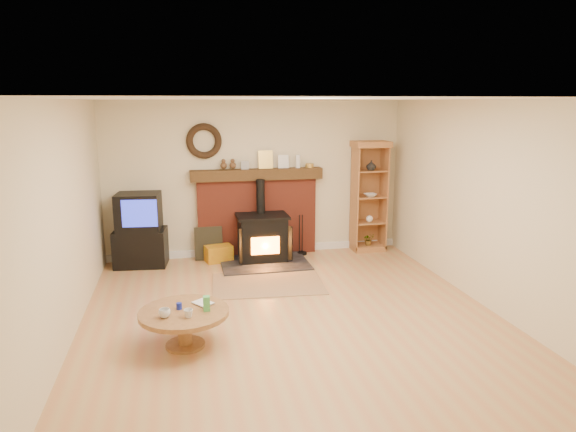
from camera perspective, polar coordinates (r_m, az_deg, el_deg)
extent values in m
plane|color=#BD7F4F|center=(6.41, 0.37, -11.03)|extent=(5.50, 5.50, 0.00)
cube|color=beige|center=(8.68, -3.56, 4.14)|extent=(5.00, 0.02, 2.60)
cube|color=beige|center=(3.49, 10.35, -8.96)|extent=(5.00, 0.02, 2.60)
cube|color=beige|center=(6.00, -23.60, -0.69)|extent=(0.02, 5.50, 2.60)
cube|color=beige|center=(6.98, 20.85, 1.28)|extent=(0.02, 5.50, 2.60)
cube|color=white|center=(5.88, 0.41, 12.88)|extent=(5.00, 5.50, 0.02)
cube|color=white|center=(8.92, -3.43, -3.78)|extent=(5.00, 0.04, 0.12)
torus|color=black|center=(8.46, -9.31, 8.22)|extent=(0.57, 0.11, 0.57)
cube|color=maroon|center=(8.72, -3.43, -0.15)|extent=(2.00, 0.15, 1.30)
cube|color=#352311|center=(8.56, -3.45, 4.63)|extent=(2.20, 0.22, 0.18)
cube|color=#999999|center=(8.52, -4.82, 5.66)|extent=(0.13, 0.05, 0.14)
cube|color=gold|center=(8.58, -2.51, 6.28)|extent=(0.24, 0.06, 0.30)
cube|color=white|center=(8.64, -0.54, 6.07)|extent=(0.18, 0.05, 0.22)
cylinder|color=white|center=(8.67, 1.12, 6.09)|extent=(0.08, 0.08, 0.22)
cylinder|color=gold|center=(8.73, 2.40, 5.63)|extent=(0.14, 0.14, 0.07)
cube|color=black|center=(8.34, -2.60, -5.26)|extent=(1.40, 1.00, 0.03)
cube|color=black|center=(8.43, -2.85, -2.48)|extent=(0.76, 0.54, 0.70)
cube|color=black|center=(8.34, -2.88, -0.02)|extent=(0.83, 0.59, 0.04)
cylinder|color=black|center=(8.43, -3.07, 2.19)|extent=(0.14, 0.14, 0.56)
cube|color=orange|center=(8.18, -2.53, -3.31)|extent=(0.45, 0.02, 0.28)
cube|color=black|center=(8.18, -4.99, -3.18)|extent=(0.18, 0.24, 0.56)
cube|color=black|center=(8.29, -0.24, -2.92)|extent=(0.18, 0.24, 0.56)
cube|color=brown|center=(7.47, -2.28, -7.51)|extent=(1.65, 1.20, 0.01)
cube|color=black|center=(8.54, -16.02, -3.38)|extent=(0.86, 0.64, 0.59)
cube|color=black|center=(8.40, -16.26, 0.47)|extent=(0.72, 0.62, 0.59)
cube|color=#1F29B3|center=(8.12, -16.18, 0.28)|extent=(0.53, 0.07, 0.42)
cube|color=#9C6433|center=(9.22, 8.80, -3.43)|extent=(0.56, 0.40, 0.10)
cube|color=#9C6433|center=(9.20, 8.56, 2.19)|extent=(0.56, 0.02, 1.77)
cube|color=#9C6433|center=(8.93, 7.39, 1.92)|extent=(0.02, 0.40, 1.77)
cube|color=#9C6433|center=(9.12, 10.56, 2.03)|extent=(0.02, 0.40, 1.77)
cube|color=#9C6433|center=(8.90, 9.20, 7.89)|extent=(0.62, 0.44, 0.10)
cube|color=#9C6433|center=(9.11, 8.90, -0.67)|extent=(0.52, 0.36, 0.02)
cube|color=#9C6433|center=(9.02, 9.00, 2.14)|extent=(0.52, 0.36, 0.02)
cube|color=#9C6433|center=(8.95, 9.10, 5.00)|extent=(0.52, 0.36, 0.02)
imported|color=white|center=(8.89, 9.23, 5.58)|extent=(0.17, 0.17, 0.17)
imported|color=white|center=(8.96, 9.12, 2.31)|extent=(0.22, 0.22, 0.05)
sphere|color=white|center=(9.05, 9.03, -0.31)|extent=(0.12, 0.12, 0.12)
imported|color=#48A752|center=(9.14, 8.95, -2.57)|extent=(0.19, 0.17, 0.21)
cube|color=#C7D014|center=(8.51, -7.70, -4.16)|extent=(0.48, 0.36, 0.27)
cube|color=black|center=(8.61, -8.81, -3.02)|extent=(0.46, 0.12, 0.55)
cylinder|color=black|center=(8.86, 1.58, -4.15)|extent=(0.16, 0.16, 0.04)
cylinder|color=black|center=(8.76, 1.28, -2.11)|extent=(0.02, 0.02, 0.70)
cylinder|color=black|center=(8.77, 1.60, -2.09)|extent=(0.02, 0.02, 0.70)
cylinder|color=brown|center=(5.79, -11.33, -13.84)|extent=(0.42, 0.42, 0.03)
cylinder|color=brown|center=(5.72, -11.41, -12.26)|extent=(0.15, 0.15, 0.33)
cylinder|color=brown|center=(5.64, -11.49, -10.49)|extent=(0.96, 0.96, 0.05)
imported|color=white|center=(5.49, -13.56, -10.46)|extent=(0.12, 0.12, 0.09)
imported|color=white|center=(5.44, -11.01, -10.58)|extent=(0.10, 0.10, 0.09)
imported|color=#4C331E|center=(5.71, -10.05, -9.74)|extent=(0.16, 0.21, 0.02)
cylinder|color=#122095|center=(5.66, -12.01, -9.76)|extent=(0.06, 0.06, 0.07)
cube|color=#48A752|center=(5.56, -9.04, -9.58)|extent=(0.07, 0.07, 0.16)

